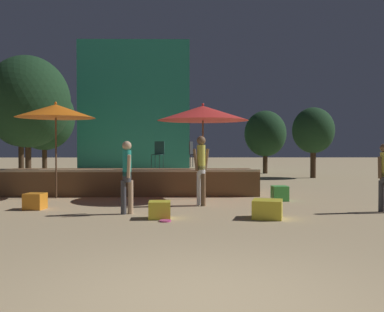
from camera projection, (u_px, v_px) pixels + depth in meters
ground_plane at (201, 302)px, 4.33m from camera, size 120.00×120.00×0.00m
wooden_deck at (127, 181)px, 14.62m from camera, size 8.71×2.49×0.87m
patio_umbrella_0 at (56, 111)px, 13.06m from camera, size 2.39×2.39×2.96m
patio_umbrella_1 at (203, 113)px, 12.97m from camera, size 2.78×2.78×2.91m
cube_seat_0 at (280, 193)px, 12.50m from camera, size 0.46×0.46×0.43m
cube_seat_1 at (35, 201)px, 10.78m from camera, size 0.51×0.51×0.41m
cube_seat_2 at (160, 210)px, 9.39m from camera, size 0.50×0.50×0.38m
cube_seat_3 at (267, 209)px, 9.41m from camera, size 0.77×0.77×0.41m
person_0 at (384, 176)px, 10.26m from camera, size 0.46×0.29×1.66m
person_1 at (127, 174)px, 10.01m from camera, size 0.28×0.50×1.71m
person_2 at (201, 167)px, 11.45m from camera, size 0.48×0.37×1.87m
bistro_chair_0 at (193, 152)px, 15.00m from camera, size 0.43×0.43×0.90m
bistro_chair_1 at (159, 152)px, 14.45m from camera, size 0.44×0.44×0.90m
frisbee_disc at (165, 221)px, 9.00m from camera, size 0.25×0.25×0.03m
background_tree_0 at (265, 134)px, 25.43m from camera, size 2.48×2.48×3.74m
background_tree_1 at (313, 131)px, 21.75m from camera, size 2.12×2.12×3.59m
background_tree_2 at (28, 102)px, 20.40m from camera, size 3.99×3.99×5.93m
background_tree_3 at (44, 117)px, 25.13m from camera, size 3.52×3.52×5.26m
background_tree_4 at (21, 115)px, 22.78m from camera, size 3.12×3.12×5.03m
distant_building at (136, 107)px, 30.30m from camera, size 7.56×3.25×8.81m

